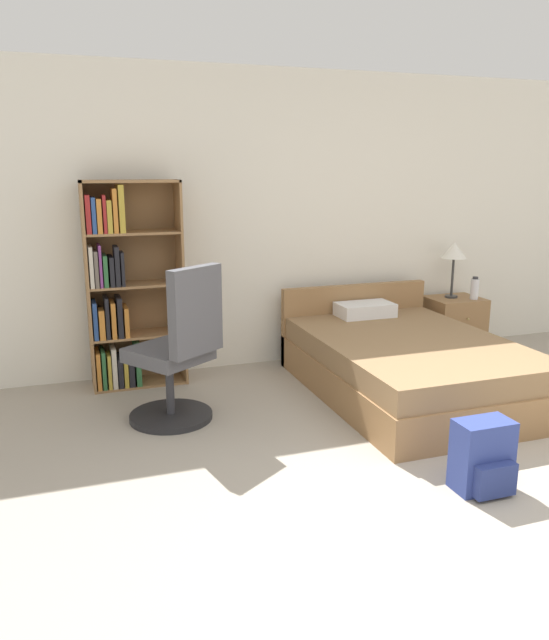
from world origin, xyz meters
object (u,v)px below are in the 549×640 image
object	(u,v)px
bed	(405,363)
office_chair	(178,356)
water_bottle	(475,289)
bookshelf	(123,292)
table_lamp	(454,252)
nightstand	(453,324)
backpack_blue	(483,458)

from	to	relation	value
bed	office_chair	size ratio (longest dim) A/B	1.83
bed	water_bottle	xyz separation A→B (m)	(1.19, 0.76, 0.39)
bookshelf	water_bottle	size ratio (longest dim) A/B	7.68
table_lamp	water_bottle	xyz separation A→B (m)	(0.16, -0.14, -0.34)
bed	nightstand	distance (m)	1.36
table_lamp	backpack_blue	distance (m)	2.92
bookshelf	nightstand	bearing A→B (deg)	-0.45
bookshelf	table_lamp	xyz separation A→B (m)	(3.12, 0.00, 0.18)
office_chair	table_lamp	bearing A→B (deg)	17.91
office_chair	table_lamp	world-z (taller)	office_chair
backpack_blue	bookshelf	bearing A→B (deg)	124.98
table_lamp	office_chair	bearing A→B (deg)	-162.09
bed	water_bottle	distance (m)	1.46
bookshelf	nightstand	world-z (taller)	bookshelf
bookshelf	office_chair	xyz separation A→B (m)	(0.27, -0.92, -0.30)
office_chair	nightstand	size ratio (longest dim) A/B	2.13
table_lamp	water_bottle	bearing A→B (deg)	-39.61
bed	backpack_blue	distance (m)	1.59
nightstand	water_bottle	size ratio (longest dim) A/B	2.44
office_chair	bed	bearing A→B (deg)	0.82
backpack_blue	table_lamp	bearing A→B (deg)	59.59
office_chair	backpack_blue	size ratio (longest dim) A/B	2.78
office_chair	water_bottle	world-z (taller)	office_chair
bed	backpack_blue	world-z (taller)	bed
bed	backpack_blue	size ratio (longest dim) A/B	5.07
table_lamp	water_bottle	world-z (taller)	table_lamp
office_chair	backpack_blue	xyz separation A→B (m)	(1.43, -1.51, -0.30)
nightstand	backpack_blue	bearing A→B (deg)	-121.22
office_chair	water_bottle	bearing A→B (deg)	14.61
water_bottle	backpack_blue	xyz separation A→B (m)	(-1.59, -2.29, -0.44)
bookshelf	backpack_blue	distance (m)	3.02
bookshelf	office_chair	world-z (taller)	bookshelf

